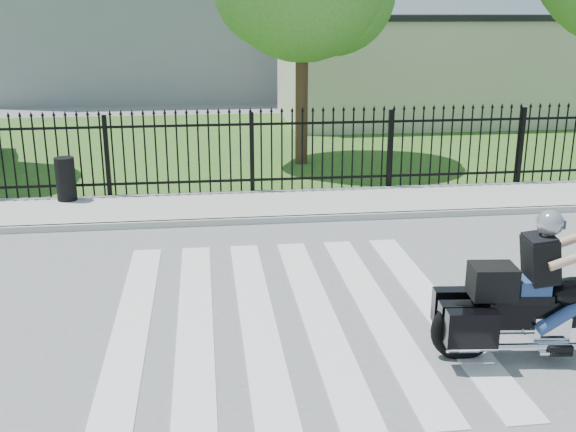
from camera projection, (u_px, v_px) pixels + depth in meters
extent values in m
plane|color=slate|center=(287.00, 315.00, 8.84)|extent=(120.00, 120.00, 0.00)
cube|color=#ADAAA3|center=(256.00, 206.00, 13.57)|extent=(40.00, 2.00, 0.12)
cube|color=#ADAAA3|center=(261.00, 220.00, 12.62)|extent=(40.00, 0.12, 0.12)
cube|color=#26551D|center=(237.00, 143.00, 20.22)|extent=(40.00, 12.00, 0.02)
cube|color=black|center=(252.00, 180.00, 14.43)|extent=(26.00, 0.04, 0.05)
cube|color=black|center=(251.00, 124.00, 14.08)|extent=(26.00, 0.04, 0.05)
cylinder|color=#382316|center=(302.00, 83.00, 16.95)|extent=(0.32, 0.32, 4.16)
cube|color=beige|center=(424.00, 71.00, 24.35)|extent=(10.00, 6.00, 3.50)
cube|color=black|center=(427.00, 17.00, 23.82)|extent=(10.20, 6.20, 0.20)
torus|color=black|center=(463.00, 330.00, 7.66)|extent=(0.76, 0.23, 0.75)
cube|color=black|center=(536.00, 312.00, 7.62)|extent=(1.35, 0.37, 0.31)
ellipsoid|color=black|center=(574.00, 292.00, 7.56)|extent=(0.67, 0.47, 0.34)
cube|color=black|center=(520.00, 296.00, 7.56)|extent=(0.69, 0.39, 0.10)
cube|color=silver|center=(548.00, 325.00, 7.67)|extent=(0.44, 0.34, 0.31)
cube|color=black|center=(492.00, 281.00, 7.49)|extent=(0.53, 0.43, 0.37)
cube|color=navy|center=(532.00, 286.00, 7.52)|extent=(0.38, 0.34, 0.18)
sphere|color=#929599|center=(550.00, 223.00, 7.31)|extent=(0.30, 0.30, 0.30)
cylinder|color=black|center=(66.00, 179.00, 13.63)|extent=(0.44, 0.44, 0.88)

